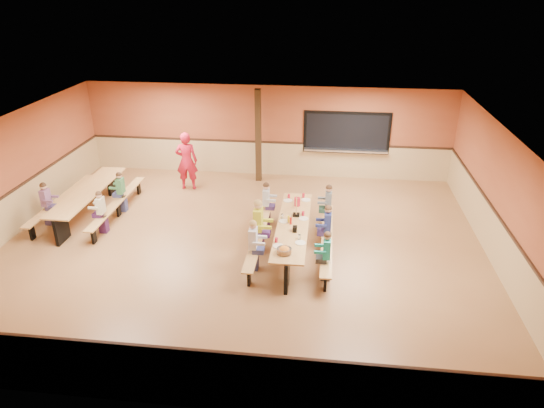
# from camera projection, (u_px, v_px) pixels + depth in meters

# --- Properties ---
(ground) EXTENTS (12.00, 12.00, 0.00)m
(ground) POSITION_uv_depth(u_px,v_px,m) (242.00, 247.00, 12.08)
(ground) COLOR brown
(ground) RESTS_ON ground
(room_envelope) EXTENTS (12.04, 10.04, 3.02)m
(room_envelope) POSITION_uv_depth(u_px,v_px,m) (241.00, 222.00, 11.79)
(room_envelope) COLOR #9C4E2D
(room_envelope) RESTS_ON ground
(kitchen_pass_through) EXTENTS (2.78, 0.28, 1.38)m
(kitchen_pass_through) POSITION_uv_depth(u_px,v_px,m) (347.00, 135.00, 15.63)
(kitchen_pass_through) COLOR black
(kitchen_pass_through) RESTS_ON ground
(structural_post) EXTENTS (0.18, 0.18, 3.00)m
(structural_post) POSITION_uv_depth(u_px,v_px,m) (258.00, 136.00, 15.42)
(structural_post) COLOR black
(structural_post) RESTS_ON ground
(cafeteria_table_main) EXTENTS (1.91, 3.70, 0.74)m
(cafeteria_table_main) POSITION_uv_depth(u_px,v_px,m) (293.00, 232.00, 11.69)
(cafeteria_table_main) COLOR tan
(cafeteria_table_main) RESTS_ON ground
(cafeteria_table_second) EXTENTS (1.91, 3.70, 0.74)m
(cafeteria_table_second) POSITION_uv_depth(u_px,v_px,m) (89.00, 197.00, 13.52)
(cafeteria_table_second) COLOR tan
(cafeteria_table_second) RESTS_ON ground
(seated_child_white_left) EXTENTS (0.38, 0.31, 1.23)m
(seated_child_white_left) POSITION_uv_depth(u_px,v_px,m) (253.00, 246.00, 10.91)
(seated_child_white_left) COLOR silver
(seated_child_white_left) RESTS_ON ground
(seated_adult_yellow) EXTENTS (0.44, 0.36, 1.36)m
(seated_adult_yellow) POSITION_uv_depth(u_px,v_px,m) (258.00, 226.00, 11.62)
(seated_adult_yellow) COLOR gold
(seated_adult_yellow) RESTS_ON ground
(seated_child_grey_left) EXTENTS (0.36, 0.29, 1.18)m
(seated_child_grey_left) POSITION_uv_depth(u_px,v_px,m) (266.00, 204.00, 12.98)
(seated_child_grey_left) COLOR #B6B6B6
(seated_child_grey_left) RESTS_ON ground
(seated_child_teal_right) EXTENTS (0.35, 0.29, 1.17)m
(seated_child_teal_right) POSITION_uv_depth(u_px,v_px,m) (326.00, 256.00, 10.55)
(seated_child_teal_right) COLOR teal
(seated_child_teal_right) RESTS_ON ground
(seated_child_navy_right) EXTENTS (0.37, 0.30, 1.21)m
(seated_child_navy_right) POSITION_uv_depth(u_px,v_px,m) (327.00, 229.00, 11.67)
(seated_child_navy_right) COLOR navy
(seated_child_navy_right) RESTS_ON ground
(seated_child_char_right) EXTENTS (0.36, 0.30, 1.20)m
(seated_child_char_right) POSITION_uv_depth(u_px,v_px,m) (328.00, 206.00, 12.81)
(seated_child_char_right) COLOR #535B5E
(seated_child_char_right) RESTS_ON ground
(seated_child_purple_sec) EXTENTS (0.36, 0.30, 1.19)m
(seated_child_purple_sec) POSITION_uv_depth(u_px,v_px,m) (47.00, 204.00, 12.95)
(seated_child_purple_sec) COLOR #784E72
(seated_child_purple_sec) RESTS_ON ground
(seated_child_green_sec) EXTENTS (0.35, 0.29, 1.17)m
(seated_child_green_sec) POSITION_uv_depth(u_px,v_px,m) (121.00, 192.00, 13.70)
(seated_child_green_sec) COLOR #397847
(seated_child_green_sec) RESTS_ON ground
(seated_child_tan_sec) EXTENTS (0.34, 0.28, 1.15)m
(seated_child_tan_sec) POSITION_uv_depth(u_px,v_px,m) (102.00, 212.00, 12.54)
(seated_child_tan_sec) COLOR beige
(seated_child_tan_sec) RESTS_ON ground
(standing_woman) EXTENTS (0.72, 0.51, 1.84)m
(standing_woman) POSITION_uv_depth(u_px,v_px,m) (187.00, 161.00, 15.03)
(standing_woman) COLOR #B8152B
(standing_woman) RESTS_ON ground
(punch_pitcher) EXTENTS (0.16, 0.16, 0.22)m
(punch_pitcher) POSITION_uv_depth(u_px,v_px,m) (297.00, 202.00, 12.48)
(punch_pitcher) COLOR red
(punch_pitcher) RESTS_ON cafeteria_table_main
(chip_bowl) EXTENTS (0.32, 0.32, 0.15)m
(chip_bowl) POSITION_uv_depth(u_px,v_px,m) (284.00, 250.00, 10.33)
(chip_bowl) COLOR #F6A526
(chip_bowl) RESTS_ON cafeteria_table_main
(napkin_dispenser) EXTENTS (0.10, 0.14, 0.13)m
(napkin_dispenser) POSITION_uv_depth(u_px,v_px,m) (295.00, 229.00, 11.23)
(napkin_dispenser) COLOR black
(napkin_dispenser) RESTS_ON cafeteria_table_main
(condiment_mustard) EXTENTS (0.06, 0.06, 0.17)m
(condiment_mustard) POSITION_uv_depth(u_px,v_px,m) (289.00, 219.00, 11.65)
(condiment_mustard) COLOR yellow
(condiment_mustard) RESTS_ON cafeteria_table_main
(condiment_ketchup) EXTENTS (0.06, 0.06, 0.17)m
(condiment_ketchup) POSITION_uv_depth(u_px,v_px,m) (291.00, 221.00, 11.56)
(condiment_ketchup) COLOR #B2140F
(condiment_ketchup) RESTS_ON cafeteria_table_main
(table_paddle) EXTENTS (0.16, 0.16, 0.56)m
(table_paddle) POSITION_uv_depth(u_px,v_px,m) (296.00, 211.00, 11.93)
(table_paddle) COLOR black
(table_paddle) RESTS_ON cafeteria_table_main
(place_settings) EXTENTS (0.65, 3.30, 0.11)m
(place_settings) POSITION_uv_depth(u_px,v_px,m) (293.00, 222.00, 11.57)
(place_settings) COLOR beige
(place_settings) RESTS_ON cafeteria_table_main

